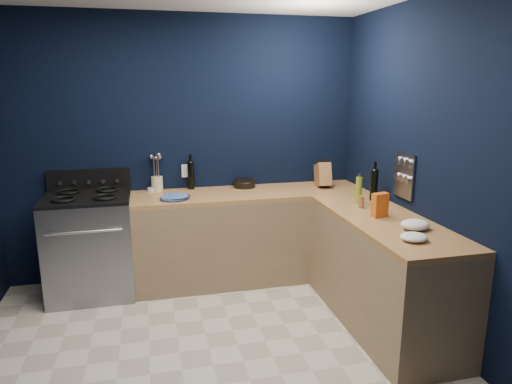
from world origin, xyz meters
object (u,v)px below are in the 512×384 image
object	(u,v)px
utensil_crock	(157,184)
crouton_bag	(380,205)
knife_block	(323,175)
plate_stack	(174,197)
gas_range	(91,247)

from	to	relation	value
utensil_crock	crouton_bag	distance (m)	2.17
knife_block	plate_stack	bearing A→B (deg)	-166.89
knife_block	utensil_crock	bearing A→B (deg)	179.47
plate_stack	utensil_crock	distance (m)	0.41
plate_stack	crouton_bag	world-z (taller)	crouton_bag
crouton_bag	gas_range	bearing A→B (deg)	141.64
utensil_crock	knife_block	world-z (taller)	knife_block
knife_block	crouton_bag	xyz separation A→B (m)	(0.03, -1.15, -0.02)
crouton_bag	utensil_crock	bearing A→B (deg)	128.01
gas_range	utensil_crock	xyz separation A→B (m)	(0.64, 0.27, 0.51)
gas_range	plate_stack	bearing A→B (deg)	-8.16
gas_range	utensil_crock	world-z (taller)	utensil_crock
plate_stack	knife_block	bearing A→B (deg)	6.76
plate_stack	knife_block	world-z (taller)	knife_block
gas_range	plate_stack	world-z (taller)	plate_stack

